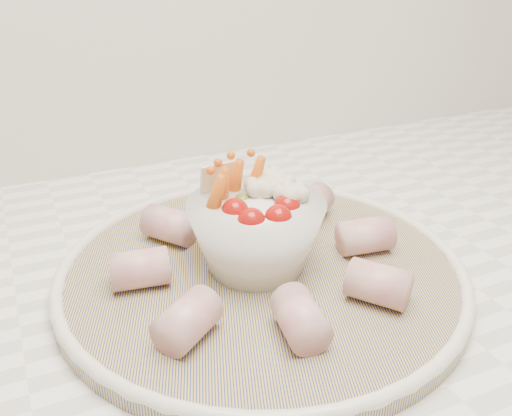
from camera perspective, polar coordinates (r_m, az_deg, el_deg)
name	(u,v)px	position (r m, az deg, el deg)	size (l,w,h in m)	color
serving_platter	(262,270)	(0.55, 0.56, -6.26)	(0.49, 0.49, 0.02)	navy
veggie_bowl	(256,229)	(0.53, 0.03, -2.15)	(0.13, 0.13, 0.10)	white
cured_meat_rolls	(261,251)	(0.54, 0.47, -4.31)	(0.27, 0.28, 0.03)	#BC5660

